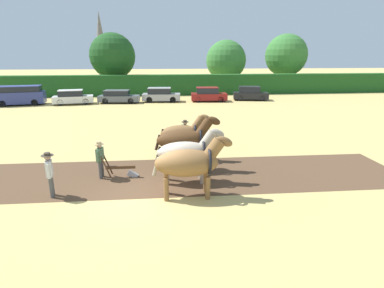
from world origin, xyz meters
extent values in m
plane|color=tan|center=(0.00, 0.00, 0.00)|extent=(240.00, 240.00, 0.00)
cube|color=brown|center=(-2.48, 2.07, 0.00)|extent=(27.30, 5.17, 0.01)
cube|color=#1E511E|center=(0.00, 30.64, 1.33)|extent=(71.45, 1.94, 2.65)
cylinder|color=brown|center=(-5.23, 34.08, 1.66)|extent=(0.44, 0.44, 3.33)
sphere|color=#1E4C1E|center=(-5.23, 34.08, 5.04)|extent=(6.24, 6.24, 6.24)
cylinder|color=#423323|center=(11.47, 36.76, 1.36)|extent=(0.44, 0.44, 2.71)
sphere|color=#387533|center=(11.47, 36.76, 4.40)|extent=(6.12, 6.12, 6.12)
cylinder|color=#423323|center=(20.40, 35.17, 1.71)|extent=(0.44, 0.44, 3.41)
sphere|color=#387533|center=(20.40, 35.17, 5.14)|extent=(6.29, 6.29, 6.29)
cylinder|color=gray|center=(-11.58, 64.22, 3.34)|extent=(2.08, 2.08, 6.67)
cone|color=slate|center=(-11.58, 64.22, 10.75)|extent=(2.28, 2.28, 8.16)
ellipsoid|color=brown|center=(1.53, -0.11, 1.30)|extent=(2.32, 1.11, 0.99)
cylinder|color=brown|center=(2.28, 0.15, 0.43)|extent=(0.18, 0.18, 0.86)
cylinder|color=brown|center=(2.26, -0.42, 0.43)|extent=(0.18, 0.18, 0.86)
cylinder|color=brown|center=(0.79, 0.20, 0.43)|extent=(0.18, 0.18, 0.86)
cylinder|color=brown|center=(0.78, -0.37, 0.43)|extent=(0.18, 0.18, 0.86)
cylinder|color=brown|center=(2.50, -0.14, 1.79)|extent=(0.83, 0.49, 0.88)
ellipsoid|color=brown|center=(2.88, -0.16, 2.06)|extent=(0.69, 0.28, 0.54)
cube|color=gray|center=(2.67, -0.15, 2.00)|extent=(0.40, 0.09, 0.53)
cylinder|color=gray|center=(0.44, -0.08, 1.20)|extent=(0.30, 0.13, 0.71)
torus|color=black|center=(2.33, -0.14, 1.38)|extent=(0.14, 1.00, 0.99)
ellipsoid|color=#B2A38E|center=(1.57, 1.25, 1.26)|extent=(2.22, 0.98, 0.86)
cylinder|color=#B2A38E|center=(2.29, 1.48, 0.44)|extent=(0.18, 0.18, 0.88)
cylinder|color=#B2A38E|center=(2.28, 0.98, 0.44)|extent=(0.18, 0.18, 0.88)
cylinder|color=#B2A38E|center=(0.87, 1.53, 0.44)|extent=(0.18, 0.18, 0.88)
cylinder|color=#B2A38E|center=(0.85, 1.03, 0.44)|extent=(0.18, 0.18, 0.88)
cylinder|color=#B2A38E|center=(2.51, 1.22, 1.73)|extent=(0.79, 0.43, 0.86)
ellipsoid|color=#B2A38E|center=(2.90, 1.21, 2.02)|extent=(0.69, 0.28, 0.54)
cube|color=black|center=(2.68, 1.22, 1.92)|extent=(0.40, 0.09, 0.54)
cylinder|color=black|center=(0.53, 1.29, 1.17)|extent=(0.30, 0.13, 0.71)
torus|color=black|center=(2.34, 1.23, 1.33)|extent=(0.14, 0.88, 0.88)
ellipsoid|color=#513319|center=(1.62, 2.62, 1.40)|extent=(2.30, 1.01, 0.89)
cylinder|color=#513319|center=(2.36, 2.86, 0.50)|extent=(0.18, 0.18, 1.00)
cylinder|color=#513319|center=(2.35, 2.34, 0.50)|extent=(0.18, 0.18, 1.00)
cylinder|color=#513319|center=(0.89, 2.90, 0.50)|extent=(0.18, 0.18, 1.00)
cylinder|color=#513319|center=(0.87, 2.39, 0.50)|extent=(0.18, 0.18, 1.00)
cylinder|color=#513319|center=(2.58, 2.59, 1.92)|extent=(0.86, 0.45, 0.95)
ellipsoid|color=#513319|center=(3.03, 2.57, 2.24)|extent=(0.69, 0.28, 0.54)
cube|color=black|center=(2.78, 2.58, 2.11)|extent=(0.45, 0.09, 0.60)
cylinder|color=black|center=(0.54, 2.66, 1.31)|extent=(0.30, 0.13, 0.71)
torus|color=black|center=(2.41, 2.59, 1.47)|extent=(0.14, 0.91, 0.91)
ellipsoid|color=brown|center=(1.66, 3.99, 1.33)|extent=(2.00, 0.96, 0.86)
cylinder|color=brown|center=(2.31, 4.21, 0.47)|extent=(0.18, 0.18, 0.94)
cylinder|color=brown|center=(2.29, 3.72, 0.47)|extent=(0.18, 0.18, 0.94)
cylinder|color=brown|center=(1.03, 4.26, 0.47)|extent=(0.18, 0.18, 0.94)
cylinder|color=brown|center=(1.01, 3.76, 0.47)|extent=(0.18, 0.18, 0.94)
cylinder|color=brown|center=(2.50, 3.96, 1.80)|extent=(0.78, 0.43, 0.86)
ellipsoid|color=brown|center=(2.89, 3.95, 2.08)|extent=(0.69, 0.28, 0.54)
cube|color=black|center=(2.67, 3.95, 1.98)|extent=(0.40, 0.09, 0.53)
cylinder|color=black|center=(0.73, 4.02, 1.24)|extent=(0.30, 0.13, 0.71)
torus|color=black|center=(2.35, 3.97, 1.39)|extent=(0.14, 0.88, 0.88)
cube|color=#4C331E|center=(-1.07, 2.03, 0.45)|extent=(1.24, 0.14, 0.12)
cube|color=#939399|center=(-0.57, 2.01, 0.10)|extent=(0.49, 0.22, 0.39)
cylinder|color=#4C331E|center=(-1.62, 2.24, 0.55)|extent=(0.40, 0.07, 0.96)
cylinder|color=#4C331E|center=(-1.63, 1.84, 0.55)|extent=(0.40, 0.07, 0.96)
cylinder|color=#4C4C4C|center=(-1.86, 2.18, 0.38)|extent=(0.14, 0.14, 0.77)
cylinder|color=#4C4C4C|center=(-1.89, 1.98, 0.38)|extent=(0.14, 0.14, 0.77)
cube|color=#4C6B4C|center=(-1.88, 2.08, 1.04)|extent=(0.27, 0.47, 0.54)
sphere|color=tan|center=(-1.88, 2.08, 1.42)|extent=(0.21, 0.21, 0.21)
cylinder|color=#4C6B4C|center=(-1.83, 2.34, 1.02)|extent=(0.09, 0.09, 0.51)
cylinder|color=#4C6B4C|center=(-1.92, 1.81, 1.02)|extent=(0.09, 0.09, 0.51)
cylinder|color=tan|center=(-1.88, 2.08, 1.49)|extent=(0.40, 0.40, 0.02)
cylinder|color=tan|center=(-1.88, 2.08, 1.54)|extent=(0.20, 0.20, 0.10)
cylinder|color=#4C4C4C|center=(2.01, 5.96, 0.39)|extent=(0.14, 0.14, 0.78)
cylinder|color=#4C4C4C|center=(2.11, 5.78, 0.39)|extent=(0.14, 0.14, 0.78)
cube|color=#4C6B4C|center=(2.06, 5.87, 1.06)|extent=(0.40, 0.50, 0.55)
sphere|color=tan|center=(2.06, 5.87, 1.45)|extent=(0.21, 0.21, 0.21)
cylinder|color=#4C6B4C|center=(1.93, 6.11, 1.03)|extent=(0.09, 0.09, 0.52)
cylinder|color=#4C6B4C|center=(2.20, 5.63, 1.03)|extent=(0.09, 0.09, 0.52)
cylinder|color=#42382D|center=(2.06, 5.87, 1.51)|extent=(0.40, 0.40, 0.02)
cylinder|color=#42382D|center=(2.06, 5.87, 1.56)|extent=(0.20, 0.20, 0.10)
cylinder|color=#4C4C4C|center=(-3.39, 0.57, 0.41)|extent=(0.14, 0.14, 0.82)
cylinder|color=#4C4C4C|center=(-3.35, 0.36, 0.41)|extent=(0.14, 0.14, 0.82)
cube|color=silver|center=(-3.37, 0.47, 1.11)|extent=(0.30, 0.51, 0.58)
sphere|color=tan|center=(-3.37, 0.47, 1.52)|extent=(0.22, 0.22, 0.22)
cylinder|color=silver|center=(-3.43, 0.75, 1.09)|extent=(0.09, 0.09, 0.55)
cylinder|color=silver|center=(-3.31, 0.19, 1.09)|extent=(0.09, 0.09, 0.55)
cylinder|color=#42382D|center=(-3.37, 0.47, 1.59)|extent=(0.42, 0.42, 0.02)
cylinder|color=#42382D|center=(-3.37, 0.47, 1.64)|extent=(0.21, 0.21, 0.10)
cube|color=navy|center=(-13.74, 23.57, 0.79)|extent=(5.06, 2.75, 1.22)
cube|color=black|center=(-13.74, 23.57, 1.68)|extent=(4.46, 2.46, 0.56)
cube|color=navy|center=(-13.74, 23.57, 1.99)|extent=(4.46, 2.46, 0.06)
cylinder|color=black|center=(-12.42, 24.69, 0.34)|extent=(0.70, 0.33, 0.67)
cylinder|color=black|center=(-12.12, 22.96, 0.34)|extent=(0.70, 0.33, 0.67)
cylinder|color=black|center=(-15.35, 24.19, 0.34)|extent=(0.70, 0.33, 0.67)
cylinder|color=black|center=(-15.06, 22.46, 0.34)|extent=(0.70, 0.33, 0.67)
cube|color=silver|center=(-8.32, 23.53, 0.54)|extent=(4.32, 2.37, 0.71)
cube|color=black|center=(-8.52, 23.50, 1.18)|extent=(2.68, 1.93, 0.59)
cube|color=silver|center=(-8.52, 23.50, 1.51)|extent=(2.68, 1.93, 0.06)
cylinder|color=black|center=(-7.19, 24.48, 0.33)|extent=(0.68, 0.32, 0.66)
cylinder|color=black|center=(-6.95, 22.99, 0.33)|extent=(0.68, 0.32, 0.66)
cylinder|color=black|center=(-9.70, 24.07, 0.33)|extent=(0.68, 0.32, 0.66)
cylinder|color=black|center=(-9.45, 22.58, 0.33)|extent=(0.68, 0.32, 0.66)
cube|color=#565B66|center=(-3.50, 23.86, 0.50)|extent=(4.54, 2.06, 0.65)
cube|color=black|center=(-3.72, 23.87, 1.10)|extent=(2.77, 1.75, 0.53)
cube|color=#565B66|center=(-3.72, 23.87, 1.39)|extent=(2.77, 1.75, 0.06)
cylinder|color=black|center=(-2.08, 24.48, 0.32)|extent=(0.66, 0.27, 0.64)
cylinder|color=black|center=(-2.20, 23.00, 0.32)|extent=(0.66, 0.27, 0.64)
cylinder|color=black|center=(-4.80, 24.71, 0.32)|extent=(0.66, 0.27, 0.64)
cylinder|color=black|center=(-4.92, 23.23, 0.32)|extent=(0.66, 0.27, 0.64)
cube|color=#9E9EA8|center=(1.18, 24.21, 0.55)|extent=(4.37, 2.11, 0.74)
cube|color=black|center=(0.96, 24.23, 1.23)|extent=(2.67, 1.79, 0.61)
cube|color=#9E9EA8|center=(0.96, 24.23, 1.56)|extent=(2.67, 1.79, 0.06)
cylinder|color=black|center=(2.55, 24.86, 0.33)|extent=(0.69, 0.28, 0.67)
cylinder|color=black|center=(2.42, 23.33, 0.33)|extent=(0.69, 0.28, 0.67)
cylinder|color=black|center=(-0.07, 25.08, 0.33)|extent=(0.69, 0.28, 0.67)
cylinder|color=black|center=(-0.20, 23.56, 0.33)|extent=(0.69, 0.28, 0.67)
cube|color=maroon|center=(6.59, 23.87, 0.55)|extent=(4.19, 2.14, 0.74)
cube|color=black|center=(6.39, 23.89, 1.24)|extent=(2.56, 1.83, 0.63)
cube|color=maroon|center=(6.39, 23.89, 1.58)|extent=(2.56, 1.83, 0.06)
cylinder|color=black|center=(7.91, 24.56, 0.32)|extent=(0.66, 0.27, 0.64)
cylinder|color=black|center=(7.78, 22.97, 0.32)|extent=(0.66, 0.27, 0.64)
cylinder|color=black|center=(5.40, 24.77, 0.32)|extent=(0.66, 0.27, 0.64)
cylinder|color=black|center=(5.27, 23.18, 0.32)|extent=(0.66, 0.27, 0.64)
cube|color=black|center=(11.65, 24.28, 0.54)|extent=(4.26, 2.43, 0.74)
cube|color=black|center=(11.45, 24.32, 1.23)|extent=(2.65, 1.96, 0.63)
cube|color=black|center=(11.45, 24.32, 1.58)|extent=(2.65, 1.96, 0.06)
cylinder|color=black|center=(13.01, 24.77, 0.31)|extent=(0.66, 0.34, 0.63)
cylinder|color=black|center=(12.73, 23.32, 0.31)|extent=(0.66, 0.34, 0.63)
cylinder|color=black|center=(10.57, 25.25, 0.31)|extent=(0.66, 0.34, 0.63)
cylinder|color=black|center=(10.29, 23.79, 0.31)|extent=(0.66, 0.34, 0.63)
camera|label=1|loc=(0.51, -10.12, 4.94)|focal=28.00mm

